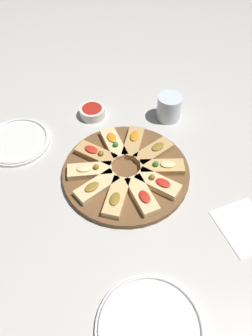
% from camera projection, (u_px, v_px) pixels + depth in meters
% --- Properties ---
extents(ground_plane, '(3.00, 3.00, 0.00)m').
position_uv_depth(ground_plane, '(126.00, 174.00, 0.97)').
color(ground_plane, beige).
extents(serving_board, '(0.37, 0.37, 0.02)m').
position_uv_depth(serving_board, '(126.00, 172.00, 0.96)').
color(serving_board, brown).
rests_on(serving_board, ground_plane).
extents(focaccia_slice_0, '(0.12, 0.13, 0.03)m').
position_uv_depth(focaccia_slice_0, '(116.00, 197.00, 0.88)').
color(focaccia_slice_0, '#DBB775').
rests_on(focaccia_slice_0, serving_board).
extents(focaccia_slice_1, '(0.13, 0.08, 0.03)m').
position_uv_depth(focaccia_slice_1, '(142.00, 195.00, 0.89)').
color(focaccia_slice_1, '#E5C689').
rests_on(focaccia_slice_1, serving_board).
extents(focaccia_slice_2, '(0.14, 0.09, 0.03)m').
position_uv_depth(focaccia_slice_2, '(158.00, 183.00, 0.91)').
color(focaccia_slice_2, '#E5C689').
rests_on(focaccia_slice_2, serving_board).
extents(focaccia_slice_3, '(0.11, 0.13, 0.03)m').
position_uv_depth(focaccia_slice_3, '(162.00, 167.00, 0.95)').
color(focaccia_slice_3, tan).
rests_on(focaccia_slice_3, serving_board).
extents(focaccia_slice_4, '(0.05, 0.13, 0.03)m').
position_uv_depth(focaccia_slice_4, '(153.00, 151.00, 0.99)').
color(focaccia_slice_4, tan).
rests_on(focaccia_slice_4, serving_board).
extents(focaccia_slice_5, '(0.12, 0.13, 0.03)m').
position_uv_depth(focaccia_slice_5, '(133.00, 142.00, 1.01)').
color(focaccia_slice_5, tan).
rests_on(focaccia_slice_5, serving_board).
extents(focaccia_slice_6, '(0.14, 0.08, 0.03)m').
position_uv_depth(focaccia_slice_6, '(114.00, 143.00, 1.01)').
color(focaccia_slice_6, '#E5C689').
rests_on(focaccia_slice_6, serving_board).
extents(focaccia_slice_7, '(0.14, 0.09, 0.03)m').
position_uv_depth(focaccia_slice_7, '(96.00, 154.00, 0.98)').
color(focaccia_slice_7, tan).
rests_on(focaccia_slice_7, serving_board).
extents(focaccia_slice_8, '(0.11, 0.13, 0.03)m').
position_uv_depth(focaccia_slice_8, '(90.00, 170.00, 0.94)').
color(focaccia_slice_8, '#E5C689').
rests_on(focaccia_slice_8, serving_board).
extents(focaccia_slice_9, '(0.05, 0.13, 0.03)m').
position_uv_depth(focaccia_slice_9, '(97.00, 187.00, 0.91)').
color(focaccia_slice_9, '#E5C689').
rests_on(focaccia_slice_9, serving_board).
extents(plate_left, '(0.24, 0.24, 0.02)m').
position_uv_depth(plate_left, '(151.00, 328.00, 0.69)').
color(plate_left, white).
rests_on(plate_left, ground_plane).
extents(plate_right, '(0.21, 0.21, 0.02)m').
position_uv_depth(plate_right, '(17.00, 141.00, 1.05)').
color(plate_right, white).
rests_on(plate_right, ground_plane).
extents(water_glass, '(0.08, 0.08, 0.09)m').
position_uv_depth(water_glass, '(169.00, 107.00, 1.10)').
color(water_glass, silver).
rests_on(water_glass, ground_plane).
extents(napkin_stack, '(0.18, 0.16, 0.00)m').
position_uv_depth(napkin_stack, '(244.00, 227.00, 0.86)').
color(napkin_stack, white).
rests_on(napkin_stack, ground_plane).
extents(dipping_bowl, '(0.09, 0.09, 0.03)m').
position_uv_depth(dipping_bowl, '(92.00, 112.00, 1.12)').
color(dipping_bowl, silver).
rests_on(dipping_bowl, ground_plane).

